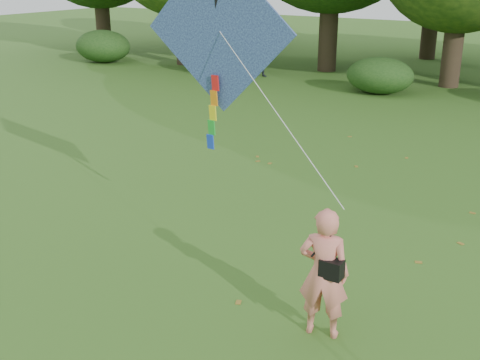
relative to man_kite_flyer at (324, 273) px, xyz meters
The scene contains 7 objects.
ground 1.58m from the man_kite_flyer, 140.88° to the right, with size 100.00×100.00×0.00m, color #265114.
man_kite_flyer is the anchor object (origin of this frame).
bystander_left 20.19m from the man_kite_flyer, 122.37° to the left, with size 0.90×0.70×1.86m, color #2A3038.
crossbody_bag 0.17m from the man_kite_flyer, 14.61° to the right, with size 0.43×0.20×0.72m.
flying_kite 4.25m from the man_kite_flyer, 149.59° to the left, with size 4.34×1.91×3.40m.
shrub_band 16.88m from the man_kite_flyer, 95.83° to the left, with size 39.15×3.22×1.88m.
fallen_leaves 6.08m from the man_kite_flyer, 109.48° to the left, with size 5.98×9.75×0.01m.
Camera 1 is at (3.82, -5.84, 4.82)m, focal length 45.00 mm.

